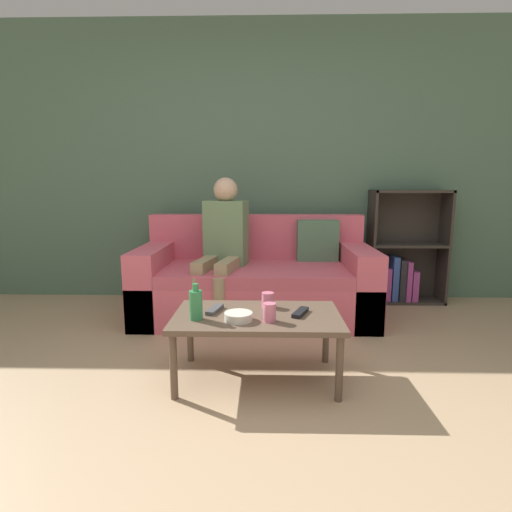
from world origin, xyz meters
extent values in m
plane|color=tan|center=(0.00, 0.00, 0.00)|extent=(22.00, 22.00, 0.00)
cube|color=#4C6B56|center=(0.00, 2.47, 1.30)|extent=(12.00, 0.06, 2.60)
cube|color=#DB5B70|center=(0.00, 1.82, 0.17)|extent=(1.93, 0.93, 0.34)
cube|color=#C95467|center=(0.00, 1.73, 0.39)|extent=(1.49, 0.75, 0.10)
cube|color=#DB5B70|center=(0.00, 2.20, 0.64)|extent=(1.93, 0.18, 0.40)
cube|color=#DB5B70|center=(-0.85, 1.82, 0.30)|extent=(0.22, 0.93, 0.60)
cube|color=#DB5B70|center=(0.85, 1.82, 0.30)|extent=(0.22, 0.93, 0.60)
cube|color=#4C7556|center=(0.54, 2.05, 0.62)|extent=(0.36, 0.12, 0.36)
cube|color=#332D28|center=(1.08, 2.29, 0.53)|extent=(0.02, 0.28, 1.06)
cube|color=#332D28|center=(1.76, 2.29, 0.53)|extent=(0.02, 0.28, 1.06)
cube|color=#332D28|center=(1.42, 2.41, 0.53)|extent=(0.70, 0.02, 1.06)
cube|color=#332D28|center=(1.42, 2.29, 0.01)|extent=(0.70, 0.28, 0.02)
cube|color=#332D28|center=(1.42, 2.29, 0.55)|extent=(0.66, 0.28, 0.02)
cube|color=#332D28|center=(1.42, 2.29, 1.05)|extent=(0.70, 0.28, 0.02)
cube|color=#2D7A4C|center=(1.12, 2.28, 0.20)|extent=(0.05, 0.22, 0.36)
cube|color=red|center=(1.17, 2.27, 0.17)|extent=(0.05, 0.17, 0.30)
cube|color=#993D84|center=(1.23, 2.27, 0.18)|extent=(0.06, 0.19, 0.31)
cube|color=#33519E|center=(1.30, 2.27, 0.23)|extent=(0.06, 0.19, 0.42)
cube|color=#232328|center=(1.37, 2.28, 0.22)|extent=(0.06, 0.22, 0.39)
cube|color=#993D84|center=(1.42, 2.28, 0.21)|extent=(0.05, 0.23, 0.38)
cube|color=#993D84|center=(1.48, 2.28, 0.17)|extent=(0.06, 0.23, 0.29)
cylinder|color=brown|center=(-0.39, 0.47, 0.18)|extent=(0.04, 0.04, 0.36)
cylinder|color=brown|center=(0.47, 0.47, 0.18)|extent=(0.04, 0.04, 0.36)
cylinder|color=brown|center=(-0.39, 0.93, 0.18)|extent=(0.04, 0.04, 0.36)
cylinder|color=brown|center=(0.47, 0.93, 0.18)|extent=(0.04, 0.04, 0.36)
cube|color=brown|center=(0.04, 0.70, 0.37)|extent=(0.94, 0.54, 0.03)
cylinder|color=#9E8966|center=(-0.44, 1.40, 0.22)|extent=(0.11, 0.11, 0.44)
cylinder|color=#9E8966|center=(-0.25, 1.36, 0.22)|extent=(0.11, 0.11, 0.44)
cube|color=#9E8966|center=(-0.39, 1.64, 0.49)|extent=(0.18, 0.42, 0.09)
cube|color=#9E8966|center=(-0.20, 1.60, 0.49)|extent=(0.18, 0.42, 0.09)
cube|color=#66845B|center=(-0.24, 1.86, 0.71)|extent=(0.38, 0.27, 0.54)
sphere|color=#D1A889|center=(-0.24, 1.86, 1.07)|extent=(0.20, 0.20, 0.20)
cylinder|color=pink|center=(0.10, 0.84, 0.43)|extent=(0.07, 0.07, 0.09)
cylinder|color=pink|center=(0.11, 0.58, 0.44)|extent=(0.07, 0.07, 0.10)
cube|color=#47474C|center=(-0.20, 0.75, 0.40)|extent=(0.09, 0.18, 0.02)
cube|color=black|center=(0.28, 0.71, 0.40)|extent=(0.11, 0.18, 0.02)
cylinder|color=beige|center=(-0.06, 0.59, 0.41)|extent=(0.15, 0.15, 0.05)
cylinder|color=#33844C|center=(-0.29, 0.61, 0.47)|extent=(0.07, 0.07, 0.16)
cylinder|color=#33844C|center=(-0.29, 0.61, 0.57)|extent=(0.03, 0.03, 0.04)
camera|label=1|loc=(0.09, -1.45, 1.11)|focal=28.00mm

